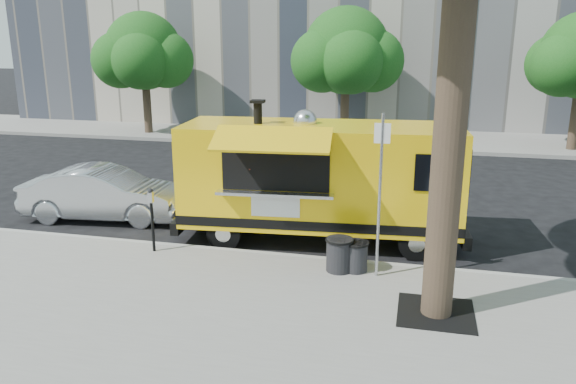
# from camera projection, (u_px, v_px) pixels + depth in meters

# --- Properties ---
(ground) EXTENTS (120.00, 120.00, 0.00)m
(ground) POSITION_uv_depth(u_px,v_px,m) (310.00, 247.00, 12.19)
(ground) COLOR black
(ground) RESTS_ON ground
(sidewalk) EXTENTS (60.00, 6.00, 0.15)m
(sidewalk) POSITION_uv_depth(u_px,v_px,m) (258.00, 336.00, 8.42)
(sidewalk) COLOR gray
(sidewalk) RESTS_ON ground
(curb) EXTENTS (60.00, 0.14, 0.16)m
(curb) POSITION_uv_depth(u_px,v_px,m) (301.00, 259.00, 11.30)
(curb) COLOR #999993
(curb) RESTS_ON ground
(far_sidewalk) EXTENTS (60.00, 5.00, 0.15)m
(far_sidewalk) POSITION_uv_depth(u_px,v_px,m) (369.00, 138.00, 24.83)
(far_sidewalk) COLOR gray
(far_sidewalk) RESTS_ON ground
(tree_well) EXTENTS (1.20, 1.20, 0.02)m
(tree_well) POSITION_uv_depth(u_px,v_px,m) (436.00, 313.00, 8.94)
(tree_well) COLOR black
(tree_well) RESTS_ON sidewalk
(far_tree_a) EXTENTS (3.42, 3.42, 5.36)m
(far_tree_a) POSITION_uv_depth(u_px,v_px,m) (144.00, 51.00, 24.93)
(far_tree_a) COLOR #33261C
(far_tree_a) RESTS_ON far_sidewalk
(far_tree_b) EXTENTS (3.60, 3.60, 5.50)m
(far_tree_b) POSITION_uv_depth(u_px,v_px,m) (346.00, 51.00, 23.30)
(far_tree_b) COLOR #33261C
(far_tree_b) RESTS_ON far_sidewalk
(sign_post) EXTENTS (0.28, 0.06, 3.00)m
(sign_post) POSITION_uv_depth(u_px,v_px,m) (380.00, 187.00, 9.90)
(sign_post) COLOR silver
(sign_post) RESTS_ON sidewalk
(parking_meter) EXTENTS (0.11, 0.11, 1.33)m
(parking_meter) POSITION_uv_depth(u_px,v_px,m) (152.00, 212.00, 11.32)
(parking_meter) COLOR black
(parking_meter) RESTS_ON sidewalk
(food_truck) EXTENTS (6.41, 3.28, 3.08)m
(food_truck) POSITION_uv_depth(u_px,v_px,m) (319.00, 178.00, 12.18)
(food_truck) COLOR yellow
(food_truck) RESTS_ON ground
(sedan) EXTENTS (4.10, 1.84, 1.31)m
(sedan) POSITION_uv_depth(u_px,v_px,m) (104.00, 194.00, 13.88)
(sedan) COLOR #B5B7BD
(sedan) RESTS_ON ground
(trash_bin_left) EXTENTS (0.53, 0.53, 0.63)m
(trash_bin_left) POSITION_uv_depth(u_px,v_px,m) (339.00, 254.00, 10.49)
(trash_bin_left) COLOR black
(trash_bin_left) RESTS_ON sidewalk
(trash_bin_right) EXTENTS (0.48, 0.48, 0.57)m
(trash_bin_right) POSITION_uv_depth(u_px,v_px,m) (356.00, 255.00, 10.49)
(trash_bin_right) COLOR black
(trash_bin_right) RESTS_ON sidewalk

